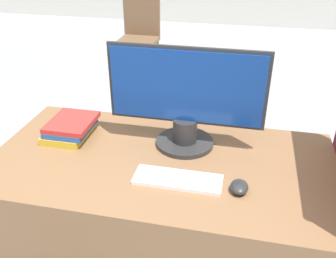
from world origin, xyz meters
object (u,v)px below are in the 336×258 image
(mouse, at_px, (239,187))
(book_stack, at_px, (70,128))
(monitor, at_px, (186,99))
(far_chair, at_px, (140,32))
(keyboard, at_px, (178,180))

(mouse, relative_size, book_stack, 0.39)
(monitor, bearing_deg, book_stack, -175.33)
(book_stack, relative_size, far_chair, 0.25)
(keyboard, height_order, book_stack, book_stack)
(far_chair, bearing_deg, keyboard, -115.18)
(keyboard, bearing_deg, monitor, 94.71)
(far_chair, bearing_deg, monitor, -113.88)
(monitor, xyz_separation_m, mouse, (0.26, -0.29, -0.20))
(monitor, height_order, far_chair, monitor)
(book_stack, height_order, far_chair, far_chair)
(book_stack, bearing_deg, far_chair, 100.15)
(book_stack, distance_m, far_chair, 2.93)
(keyboard, relative_size, mouse, 3.83)
(keyboard, distance_m, mouse, 0.23)
(monitor, xyz_separation_m, far_chair, (-1.04, 2.82, -0.49))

